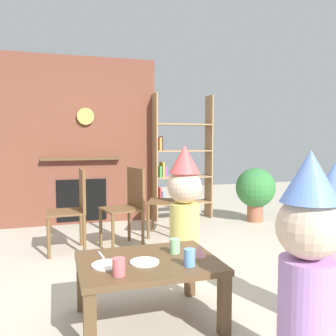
% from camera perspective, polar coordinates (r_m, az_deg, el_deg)
% --- Properties ---
extents(ground_plane, '(12.00, 12.00, 0.00)m').
position_cam_1_polar(ground_plane, '(3.17, -0.42, -18.27)').
color(ground_plane, '#BCB29E').
extents(brick_fireplace_feature, '(2.20, 0.28, 2.40)m').
position_cam_1_polar(brick_fireplace_feature, '(5.40, -13.71, 4.08)').
color(brick_fireplace_feature, brown).
rests_on(brick_fireplace_feature, ground_plane).
extents(bookshelf, '(0.90, 0.28, 1.90)m').
position_cam_1_polar(bookshelf, '(5.51, 1.76, 0.98)').
color(bookshelf, '#9E7A51').
rests_on(bookshelf, ground_plane).
extents(coffee_table, '(0.92, 0.69, 0.43)m').
position_cam_1_polar(coffee_table, '(2.51, -3.15, -15.78)').
color(coffee_table, brown).
rests_on(coffee_table, ground_plane).
extents(paper_cup_near_left, '(0.07, 0.07, 0.10)m').
position_cam_1_polar(paper_cup_near_left, '(2.61, 1.09, -12.22)').
color(paper_cup_near_left, '#8CD18C').
rests_on(paper_cup_near_left, coffee_table).
extents(paper_cup_near_right, '(0.08, 0.08, 0.10)m').
position_cam_1_polar(paper_cup_near_right, '(2.23, -7.78, -15.23)').
color(paper_cup_near_right, '#E5666B').
rests_on(paper_cup_near_right, coffee_table).
extents(paper_cup_center, '(0.07, 0.07, 0.11)m').
position_cam_1_polar(paper_cup_center, '(2.36, 3.42, -13.94)').
color(paper_cup_center, '#669EE0').
rests_on(paper_cup_center, coffee_table).
extents(paper_plate_front, '(0.21, 0.21, 0.01)m').
position_cam_1_polar(paper_plate_front, '(2.41, -9.49, -14.86)').
color(paper_plate_front, white).
rests_on(paper_plate_front, coffee_table).
extents(paper_plate_rear, '(0.19, 0.19, 0.01)m').
position_cam_1_polar(paper_plate_rear, '(2.43, -3.73, -14.61)').
color(paper_plate_rear, white).
rests_on(paper_plate_rear, coffee_table).
extents(birthday_cake_slice, '(0.10, 0.10, 0.07)m').
position_cam_1_polar(birthday_cake_slice, '(2.56, 4.91, -12.94)').
color(birthday_cake_slice, pink).
rests_on(birthday_cake_slice, coffee_table).
extents(table_fork, '(0.03, 0.15, 0.01)m').
position_cam_1_polar(table_fork, '(2.62, -10.53, -13.35)').
color(table_fork, silver).
rests_on(table_fork, coffee_table).
extents(child_with_cone_hat, '(0.33, 0.33, 1.18)m').
position_cam_1_polar(child_with_cone_hat, '(2.00, 21.21, -13.46)').
color(child_with_cone_hat, '#B27FCC').
rests_on(child_with_cone_hat, ground_plane).
extents(child_in_pink, '(0.30, 0.30, 1.10)m').
position_cam_1_polar(child_in_pink, '(2.59, 24.79, -10.33)').
color(child_in_pink, '#EAB2C6').
rests_on(child_in_pink, ground_plane).
extents(child_by_the_chairs, '(0.32, 0.32, 1.17)m').
position_cam_1_polar(child_by_the_chairs, '(3.40, 2.63, -5.75)').
color(child_by_the_chairs, '#E0CC66').
rests_on(child_by_the_chairs, ground_plane).
extents(dining_chair_left, '(0.41, 0.41, 0.90)m').
position_cam_1_polar(dining_chair_left, '(4.08, -14.65, -5.71)').
color(dining_chair_left, brown).
rests_on(dining_chair_left, ground_plane).
extents(dining_chair_middle, '(0.48, 0.48, 0.90)m').
position_cam_1_polar(dining_chair_middle, '(4.16, -6.24, -5.37)').
color(dining_chair_middle, brown).
rests_on(dining_chair_middle, ground_plane).
extents(dining_chair_right, '(0.53, 0.53, 0.90)m').
position_cam_1_polar(dining_chair_right, '(4.57, 0.58, -4.44)').
color(dining_chair_right, brown).
rests_on(dining_chair_right, ground_plane).
extents(potted_plant_tall, '(0.59, 0.59, 0.80)m').
position_cam_1_polar(potted_plant_tall, '(5.52, 13.67, -3.29)').
color(potted_plant_tall, '#9E5B42').
rests_on(potted_plant_tall, ground_plane).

